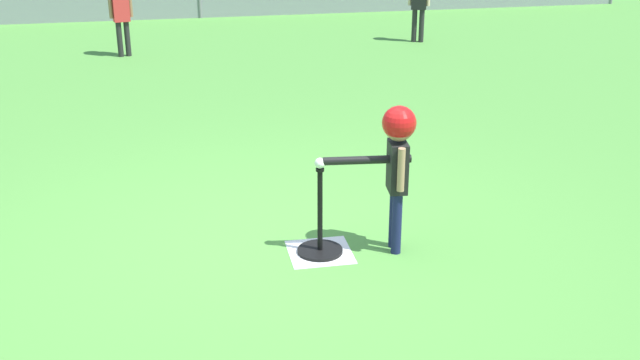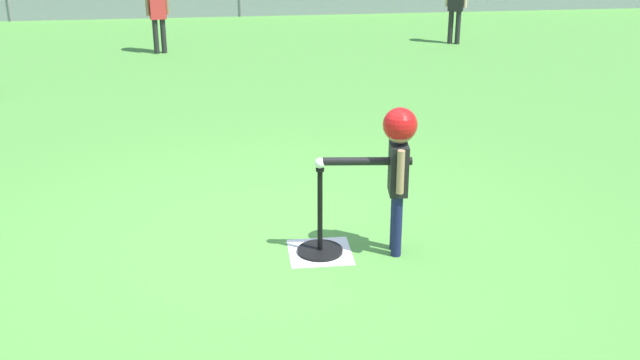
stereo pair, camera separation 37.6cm
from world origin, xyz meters
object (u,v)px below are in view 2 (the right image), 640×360
Objects in this scene: baseball_on_tee at (320,163)px; batter_child at (397,152)px; batting_tee at (320,240)px; fielder_deep_right at (157,3)px.

baseball_on_tee is 0.07× the size of batter_child.
batting_tee is 8.58× the size of baseball_on_tee.
fielder_deep_right reaches higher than baseball_on_tee.
batting_tee is at bearing 174.20° from batter_child.
batter_child reaches higher than batting_tee.
baseball_on_tee is 0.53m from batter_child.
baseball_on_tee is at bearing 174.20° from batter_child.
fielder_deep_right is at bearing 103.47° from batting_tee.
fielder_deep_right is (-1.56, 6.52, 0.62)m from batting_tee.
batter_child is (0.52, -0.05, 0.65)m from batting_tee.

